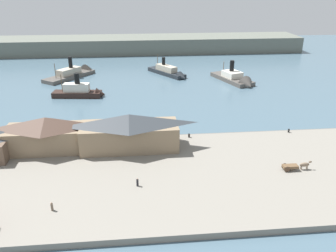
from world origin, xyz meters
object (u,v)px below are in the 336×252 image
object	(u,v)px
pedestrian_near_east_shed	(137,182)
pedestrian_standing_center	(52,207)
ferry_shed_customs_shed	(130,131)
ferry_departing_north	(237,80)
mooring_post_west	(189,136)
ferry_shed_east_terminal	(47,134)
ferry_moored_west	(76,73)
ferry_outer_harbor	(81,92)
horse_cart	(296,166)
mooring_post_center_west	(289,131)
ferry_mid_harbor	(170,72)

from	to	relation	value
pedestrian_near_east_shed	pedestrian_standing_center	distance (m)	15.39
ferry_shed_customs_shed	ferry_departing_north	distance (m)	67.78
ferry_shed_customs_shed	pedestrian_near_east_shed	xyz separation A→B (m)	(1.38, -15.97, -3.37)
pedestrian_standing_center	ferry_departing_north	xyz separation A→B (m)	(53.03, 76.39, -0.68)
pedestrian_near_east_shed	mooring_post_west	size ratio (longest dim) A/B	1.86
ferry_shed_east_terminal	pedestrian_near_east_shed	xyz separation A→B (m)	(19.55, -16.94, -3.16)
ferry_moored_west	ferry_outer_harbor	size ratio (longest dim) A/B	1.30
horse_cart	ferry_shed_customs_shed	bearing A→B (deg)	158.29
ferry_shed_east_terminal	horse_cart	size ratio (longest dim) A/B	3.13
mooring_post_west	ferry_departing_north	xyz separation A→B (m)	(26.09, 49.99, -0.38)
mooring_post_center_west	horse_cart	bearing A→B (deg)	-109.69
horse_cart	ferry_outer_harbor	distance (m)	74.58
ferry_mid_harbor	mooring_post_center_west	bearing A→B (deg)	-69.51
ferry_shed_east_terminal	ferry_shed_customs_shed	world-z (taller)	ferry_shed_customs_shed
ferry_shed_east_terminal	mooring_post_center_west	world-z (taller)	ferry_shed_east_terminal
ferry_moored_west	pedestrian_standing_center	bearing A→B (deg)	-84.11
ferry_shed_customs_shed	mooring_post_west	world-z (taller)	ferry_shed_customs_shed
ferry_shed_east_terminal	mooring_post_center_west	bearing A→B (deg)	3.88
pedestrian_near_east_shed	mooring_post_west	bearing A→B (deg)	57.89
mooring_post_west	ferry_mid_harbor	xyz separation A→B (m)	(1.71, 63.44, -0.26)
ferry_shed_east_terminal	mooring_post_west	distance (m)	32.70
ferry_shed_east_terminal	pedestrian_standing_center	world-z (taller)	ferry_shed_east_terminal
mooring_post_center_west	ferry_outer_harbor	bearing A→B (deg)	145.84
ferry_shed_east_terminal	ferry_shed_customs_shed	bearing A→B (deg)	-3.03
mooring_post_center_west	ferry_mid_harbor	xyz separation A→B (m)	(-23.53, 62.96, -0.26)
ferry_mid_harbor	mooring_post_west	bearing A→B (deg)	-91.54
horse_cart	mooring_post_center_west	distance (m)	19.11
pedestrian_near_east_shed	ferry_shed_east_terminal	bearing A→B (deg)	139.10
ferry_departing_north	ferry_moored_west	distance (m)	64.65
ferry_shed_east_terminal	mooring_post_west	size ratio (longest dim) A/B	20.53
ferry_shed_customs_shed	mooring_post_center_west	world-z (taller)	ferry_shed_customs_shed
horse_cart	pedestrian_near_east_shed	bearing A→B (deg)	-174.84
pedestrian_near_east_shed	pedestrian_standing_center	size ratio (longest dim) A/B	1.03
ferry_outer_harbor	ferry_mid_harbor	world-z (taller)	ferry_outer_harbor
ferry_shed_customs_shed	ferry_outer_harbor	size ratio (longest dim) A/B	1.22
ferry_moored_west	ferry_mid_harbor	world-z (taller)	ferry_moored_west
ferry_shed_customs_shed	mooring_post_west	distance (m)	15.28
mooring_post_west	ferry_mid_harbor	size ratio (longest dim) A/B	0.04
pedestrian_standing_center	mooring_post_center_west	bearing A→B (deg)	27.25
mooring_post_center_west	ferry_mid_harbor	size ratio (longest dim) A/B	0.04
pedestrian_standing_center	mooring_post_west	distance (m)	37.72
horse_cart	mooring_post_center_west	size ratio (longest dim) A/B	6.55
horse_cart	pedestrian_near_east_shed	world-z (taller)	horse_cart
ferry_shed_east_terminal	ferry_shed_customs_shed	size ratio (longest dim) A/B	0.84
ferry_shed_east_terminal	ferry_mid_harbor	bearing A→B (deg)	63.02
mooring_post_west	ferry_departing_north	world-z (taller)	ferry_departing_north
pedestrian_near_east_shed	ferry_shed_customs_shed	bearing A→B (deg)	94.95
ferry_departing_north	ferry_mid_harbor	xyz separation A→B (m)	(-24.38, 13.45, 0.13)
ferry_outer_harbor	ferry_mid_harbor	size ratio (longest dim) A/B	0.87
ferry_shed_customs_shed	mooring_post_center_west	distance (m)	39.88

